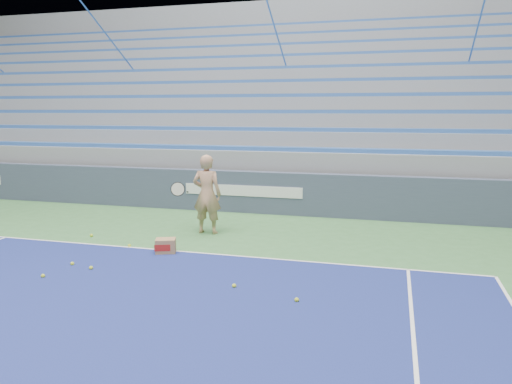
{
  "coord_description": "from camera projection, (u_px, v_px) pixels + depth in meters",
  "views": [
    {
      "loc": [
        3.79,
        3.34,
        2.69
      ],
      "look_at": [
        1.29,
        12.38,
        1.15
      ],
      "focal_mm": 35.0,
      "sensor_mm": 36.0,
      "label": 1
    }
  ],
  "objects": [
    {
      "name": "tennis_player",
      "position": [
        207.0,
        194.0,
        10.91
      ],
      "size": [
        0.93,
        0.84,
        1.75
      ],
      "color": "tan",
      "rests_on": "ground"
    },
    {
      "name": "tennis_ball_1",
      "position": [
        297.0,
        300.0,
        7.06
      ],
      "size": [
        0.07,
        0.07,
        0.07
      ],
      "primitive_type": "sphere",
      "color": "#C9DA2C",
      "rests_on": "ground"
    },
    {
      "name": "sponsor_barrier",
      "position": [
        244.0,
        192.0,
        13.27
      ],
      "size": [
        30.0,
        0.32,
        1.1
      ],
      "color": "#3A4359",
      "rests_on": "ground"
    },
    {
      "name": "bleachers",
      "position": [
        289.0,
        119.0,
        18.42
      ],
      "size": [
        31.0,
        9.15,
        7.3
      ],
      "color": "gray",
      "rests_on": "ground"
    },
    {
      "name": "tennis_ball_5",
      "position": [
        91.0,
        235.0,
        10.71
      ],
      "size": [
        0.07,
        0.07,
        0.07
      ],
      "primitive_type": "sphere",
      "color": "#C9DA2C",
      "rests_on": "ground"
    },
    {
      "name": "tennis_ball_6",
      "position": [
        43.0,
        276.0,
        8.09
      ],
      "size": [
        0.07,
        0.07,
        0.07
      ],
      "primitive_type": "sphere",
      "color": "#C9DA2C",
      "rests_on": "ground"
    },
    {
      "name": "tennis_ball_3",
      "position": [
        129.0,
        246.0,
        9.9
      ],
      "size": [
        0.07,
        0.07,
        0.07
      ],
      "primitive_type": "sphere",
      "color": "#C9DA2C",
      "rests_on": "ground"
    },
    {
      "name": "tennis_ball_4",
      "position": [
        72.0,
        264.0,
        8.73
      ],
      "size": [
        0.07,
        0.07,
        0.07
      ],
      "primitive_type": "sphere",
      "color": "#C9DA2C",
      "rests_on": "ground"
    },
    {
      "name": "tennis_ball_0",
      "position": [
        91.0,
        268.0,
        8.5
      ],
      "size": [
        0.07,
        0.07,
        0.07
      ],
      "primitive_type": "sphere",
      "color": "#C9DA2C",
      "rests_on": "ground"
    },
    {
      "name": "ball_box",
      "position": [
        166.0,
        246.0,
        9.48
      ],
      "size": [
        0.45,
        0.4,
        0.28
      ],
      "color": "#9A734A",
      "rests_on": "ground"
    },
    {
      "name": "tennis_ball_2",
      "position": [
        234.0,
        286.0,
        7.63
      ],
      "size": [
        0.07,
        0.07,
        0.07
      ],
      "primitive_type": "sphere",
      "color": "#C9DA2C",
      "rests_on": "ground"
    }
  ]
}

